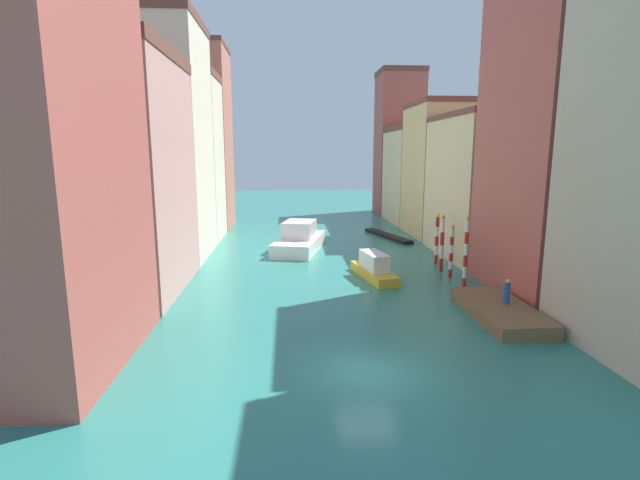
# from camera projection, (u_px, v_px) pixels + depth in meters

# --- Properties ---
(ground_plane) EXTENTS (154.00, 154.00, 0.00)m
(ground_plane) POSITION_uv_depth(u_px,v_px,m) (324.00, 253.00, 44.06)
(ground_plane) COLOR #28756B
(building_left_0) EXTENTS (6.68, 10.53, 22.34)m
(building_left_0) POSITION_uv_depth(u_px,v_px,m) (27.00, 106.00, 18.97)
(building_left_0) COLOR #B25147
(building_left_0) RESTS_ON ground
(building_left_1) EXTENTS (6.68, 11.84, 15.93)m
(building_left_1) POSITION_uv_depth(u_px,v_px,m) (128.00, 173.00, 30.82)
(building_left_1) COLOR tan
(building_left_1) RESTS_ON ground
(building_left_2) EXTENTS (6.68, 10.03, 20.69)m
(building_left_2) POSITION_uv_depth(u_px,v_px,m) (167.00, 141.00, 41.02)
(building_left_2) COLOR beige
(building_left_2) RESTS_ON ground
(building_left_3) EXTENTS (6.68, 7.82, 17.66)m
(building_left_3) POSITION_uv_depth(u_px,v_px,m) (189.00, 158.00, 50.07)
(building_left_3) COLOR beige
(building_left_3) RESTS_ON ground
(building_left_4) EXTENTS (6.68, 9.04, 22.32)m
(building_left_4) POSITION_uv_depth(u_px,v_px,m) (203.00, 138.00, 58.24)
(building_left_4) COLOR #C6705B
(building_left_4) RESTS_ON ground
(building_right_1) EXTENTS (6.68, 10.30, 20.87)m
(building_right_1) POSITION_uv_depth(u_px,v_px,m) (556.00, 135.00, 29.83)
(building_right_1) COLOR #B25147
(building_right_1) RESTS_ON ground
(building_right_2) EXTENTS (6.68, 12.23, 12.80)m
(building_right_2) POSITION_uv_depth(u_px,v_px,m) (480.00, 186.00, 41.80)
(building_right_2) COLOR beige
(building_right_2) RESTS_ON ground
(building_right_3) EXTENTS (6.68, 9.97, 14.94)m
(building_right_3) POSITION_uv_depth(u_px,v_px,m) (440.00, 170.00, 52.55)
(building_right_3) COLOR #DBB77A
(building_right_3) RESTS_ON ground
(building_right_4) EXTENTS (6.68, 11.63, 12.91)m
(building_right_4) POSITION_uv_depth(u_px,v_px,m) (414.00, 175.00, 63.33)
(building_right_4) COLOR beige
(building_right_4) RESTS_ON ground
(building_right_5) EXTENTS (6.68, 7.21, 21.75)m
(building_right_5) POSITION_uv_depth(u_px,v_px,m) (399.00, 143.00, 72.16)
(building_right_5) COLOR #B25147
(building_right_5) RESTS_ON ground
(waterfront_dock) EXTENTS (3.18, 7.40, 0.76)m
(waterfront_dock) POSITION_uv_depth(u_px,v_px,m) (500.00, 311.00, 26.67)
(waterfront_dock) COLOR brown
(waterfront_dock) RESTS_ON ground
(person_on_dock) EXTENTS (0.36, 0.36, 1.47)m
(person_on_dock) POSITION_uv_depth(u_px,v_px,m) (507.00, 292.00, 26.67)
(person_on_dock) COLOR #234C93
(person_on_dock) RESTS_ON waterfront_dock
(mooring_pole_0) EXTENTS (0.29, 0.29, 5.08)m
(mooring_pole_0) POSITION_uv_depth(u_px,v_px,m) (466.00, 253.00, 31.86)
(mooring_pole_0) COLOR red
(mooring_pole_0) RESTS_ON ground
(mooring_pole_1) EXTENTS (0.31, 0.31, 4.05)m
(mooring_pole_1) POSITION_uv_depth(u_px,v_px,m) (451.00, 251.00, 35.02)
(mooring_pole_1) COLOR red
(mooring_pole_1) RESTS_ON ground
(mooring_pole_2) EXTENTS (0.34, 0.34, 4.54)m
(mooring_pole_2) POSITION_uv_depth(u_px,v_px,m) (442.00, 243.00, 36.83)
(mooring_pole_2) COLOR red
(mooring_pole_2) RESTS_ON ground
(mooring_pole_3) EXTENTS (0.34, 0.34, 4.31)m
(mooring_pole_3) POSITION_uv_depth(u_px,v_px,m) (437.00, 239.00, 39.24)
(mooring_pole_3) COLOR red
(mooring_pole_3) RESTS_ON ground
(vaporetto_white) EXTENTS (5.66, 9.81, 2.86)m
(vaporetto_white) POSITION_uv_depth(u_px,v_px,m) (299.00, 240.00, 45.20)
(vaporetto_white) COLOR white
(vaporetto_white) RESTS_ON ground
(gondola_black) EXTENTS (3.69, 9.31, 0.37)m
(gondola_black) POSITION_uv_depth(u_px,v_px,m) (387.00, 236.00, 52.30)
(gondola_black) COLOR black
(gondola_black) RESTS_ON ground
(motorboat_0) EXTENTS (2.82, 6.29, 1.96)m
(motorboat_0) POSITION_uv_depth(u_px,v_px,m) (374.00, 268.00, 35.11)
(motorboat_0) COLOR gold
(motorboat_0) RESTS_ON ground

